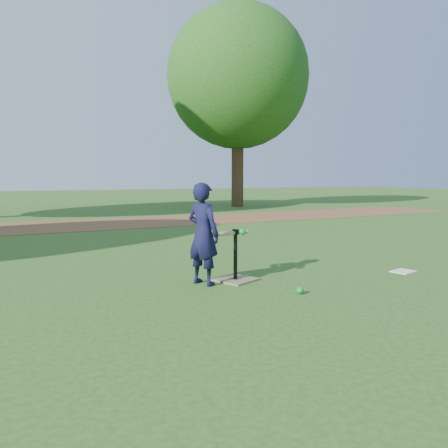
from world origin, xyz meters
name	(u,v)px	position (x,y,z in m)	size (l,w,h in m)	color
ground	(242,287)	(0.00, 0.00, 0.00)	(80.00, 80.00, 0.00)	#285116
dirt_strip	(103,224)	(0.00, 7.50, 0.01)	(24.00, 3.00, 0.01)	brown
child	(203,234)	(-0.32, 0.34, 0.58)	(0.43, 0.28, 1.17)	black
wiffle_ball_ground	(300,290)	(0.41, -0.52, 0.04)	(0.08, 0.08, 0.08)	#0D9020
clipboard	(403,271)	(2.28, -0.24, 0.01)	(0.30, 0.23, 0.01)	silver
batting_tee	(235,271)	(0.09, 0.33, 0.11)	(0.56, 0.56, 0.61)	#7D6E4F
swing_action	(228,233)	(-0.02, 0.30, 0.58)	(0.63, 0.16, 0.09)	tan
tree_right	(238,78)	(6.50, 12.00, 5.29)	(5.80, 5.80, 8.21)	#382316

